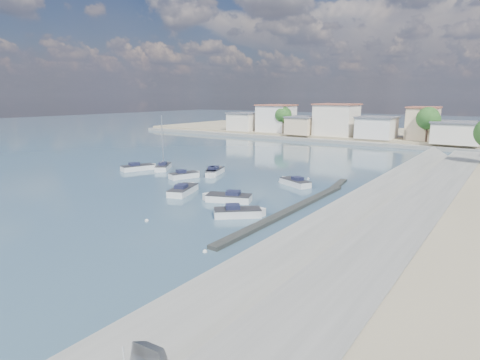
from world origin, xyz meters
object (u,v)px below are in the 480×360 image
at_px(motorboat_b, 185,175).
at_px(motorboat_c, 294,182).
at_px(motorboat_e, 139,168).
at_px(motorboat_h, 240,213).
at_px(motorboat_f, 216,171).
at_px(motorboat_g, 211,173).
at_px(sailboat, 164,167).
at_px(motorboat_d, 226,198).
at_px(motorboat_a, 184,190).

bearing_deg(motorboat_b, motorboat_c, 17.30).
relative_size(motorboat_e, motorboat_h, 1.22).
bearing_deg(motorboat_f, motorboat_c, -1.78).
bearing_deg(motorboat_h, motorboat_g, 136.83).
bearing_deg(motorboat_b, motorboat_h, -32.23).
xyz_separation_m(motorboat_h, sailboat, (-25.34, 14.37, 0.04)).
height_order(motorboat_d, motorboat_g, same).
bearing_deg(motorboat_c, sailboat, -176.33).
bearing_deg(motorboat_b, sailboat, 157.03).
bearing_deg(motorboat_d, motorboat_f, 132.57).
bearing_deg(motorboat_a, sailboat, 143.66).
xyz_separation_m(motorboat_b, motorboat_c, (15.36, 4.78, 0.00)).
bearing_deg(sailboat, motorboat_g, 1.49).
distance_m(motorboat_c, motorboat_f, 13.79).
bearing_deg(motorboat_d, sailboat, 153.26).
bearing_deg(motorboat_c, motorboat_h, -82.12).
bearing_deg(sailboat, motorboat_f, 11.55).
bearing_deg(motorboat_g, motorboat_d, -44.30).
bearing_deg(motorboat_h, sailboat, 150.45).
bearing_deg(sailboat, motorboat_d, -26.74).
distance_m(motorboat_b, motorboat_h, 20.76).
bearing_deg(motorboat_g, sailboat, -178.51).
relative_size(motorboat_a, motorboat_e, 1.01).
distance_m(motorboat_c, sailboat, 23.20).
height_order(motorboat_c, motorboat_g, same).
bearing_deg(motorboat_e, motorboat_f, 21.32).
height_order(motorboat_f, motorboat_h, same).
distance_m(motorboat_c, motorboat_e, 26.26).
height_order(motorboat_h, sailboat, sailboat).
bearing_deg(motorboat_h, motorboat_c, 97.88).
relative_size(motorboat_a, motorboat_f, 1.21).
relative_size(motorboat_b, sailboat, 0.53).
xyz_separation_m(motorboat_f, sailboat, (-9.37, -1.91, 0.04)).
bearing_deg(motorboat_c, motorboat_e, -170.57).
xyz_separation_m(motorboat_a, motorboat_c, (9.12, 11.81, 0.00)).
bearing_deg(motorboat_f, motorboat_g, -76.80).
distance_m(motorboat_a, sailboat, 17.42).
relative_size(motorboat_e, sailboat, 0.64).
xyz_separation_m(motorboat_d, motorboat_f, (-11.34, 12.35, 0.00)).
distance_m(motorboat_a, motorboat_f, 13.09).
relative_size(motorboat_f, motorboat_h, 1.02).
xyz_separation_m(motorboat_a, sailboat, (-14.03, 10.32, 0.04)).
xyz_separation_m(motorboat_a, motorboat_f, (-4.66, 12.23, -0.00)).
distance_m(motorboat_d, motorboat_h, 6.08).
bearing_deg(motorboat_e, motorboat_c, 9.43).
bearing_deg(motorboat_e, sailboat, 45.66).
relative_size(motorboat_d, motorboat_g, 1.40).
distance_m(motorboat_b, motorboat_e, 10.55).
xyz_separation_m(motorboat_b, motorboat_d, (12.92, -7.13, -0.00)).
height_order(motorboat_a, sailboat, sailboat).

